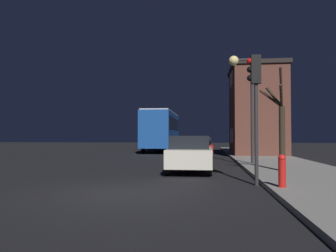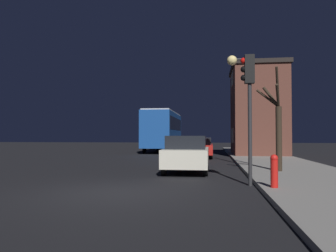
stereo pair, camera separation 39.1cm
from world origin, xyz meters
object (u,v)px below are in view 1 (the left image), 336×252
Objects in this scene: streetlamp at (242,82)px; car_near_lane at (190,154)px; car_mid_lane at (199,147)px; traffic_light at (255,92)px; bus at (162,128)px; bare_tree at (281,127)px; fire_hydrant at (282,170)px.

car_near_lane is (-2.50, -2.94, -3.48)m from streetlamp.
streetlamp is 7.35m from car_mid_lane.
streetlamp is 1.34× the size of traffic_light.
car_near_lane is (3.57, -17.42, -1.45)m from bus.
bare_tree is 10.04m from car_mid_lane.
traffic_light is 1.02× the size of bare_tree.
car_near_lane is 5.39m from fire_hydrant.
car_mid_lane is (0.22, 8.96, -0.06)m from car_near_lane.
bus is at bearing 105.94° from fire_hydrant.
traffic_light is 4.61m from car_near_lane.
bus is 11.43× the size of fire_hydrant.
bare_tree is at bearing -69.83° from car_mid_lane.
traffic_light is 4.53× the size of fire_hydrant.
bus reaches higher than car_mid_lane.
traffic_light is at bearing -115.61° from bare_tree.
bare_tree is at bearing -70.96° from streetlamp.
streetlamp reaches higher than bare_tree.
car_near_lane is at bearing -130.38° from streetlamp.
bus is 9.38m from car_mid_lane.
bare_tree is at bearing 77.77° from fire_hydrant.
streetlamp reaches higher than car_near_lane.
bus is at bearing 114.11° from car_mid_lane.
streetlamp is at bearing 91.74° from fire_hydrant.
fire_hydrant is at bearing -59.51° from car_near_lane.
fire_hydrant is (2.52, -13.61, -0.12)m from car_mid_lane.
traffic_light is 21.65m from bus.
streetlamp is 5.20m from car_near_lane.
streetlamp is 8.42m from fire_hydrant.
car_mid_lane is at bearing 110.17° from bare_tree.
car_near_lane is 0.94× the size of car_mid_lane.
streetlamp is at bearing 87.28° from traffic_light.
streetlamp is at bearing 49.62° from car_near_lane.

